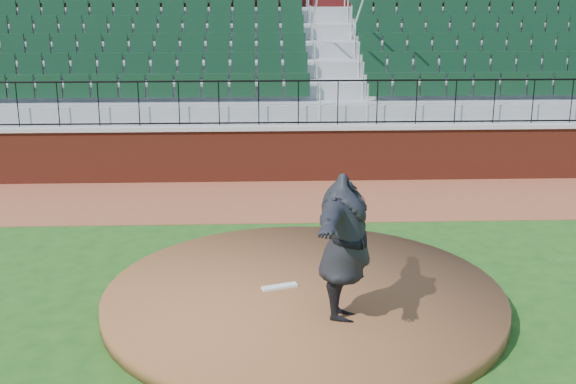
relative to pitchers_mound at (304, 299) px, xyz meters
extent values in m
plane|color=#1E4D16|center=(-0.17, -0.04, -0.12)|extent=(90.00, 90.00, 0.00)
cube|color=brown|center=(-0.17, 5.36, -0.12)|extent=(34.00, 3.20, 0.01)
cube|color=maroon|center=(-0.17, 6.96, 0.47)|extent=(34.00, 0.35, 1.20)
cube|color=#B7B7B7|center=(-0.17, 6.96, 1.12)|extent=(34.00, 0.45, 0.10)
cube|color=maroon|center=(-0.17, 12.49, 2.62)|extent=(34.00, 0.50, 5.50)
cylinder|color=brown|center=(0.00, 0.00, 0.00)|extent=(5.71, 5.71, 0.25)
cube|color=white|center=(-0.35, 0.12, 0.14)|extent=(0.54, 0.29, 0.03)
imported|color=black|center=(0.46, -0.89, 1.11)|extent=(1.17, 2.51, 1.97)
camera|label=1|loc=(-0.61, -9.90, 4.48)|focal=46.91mm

